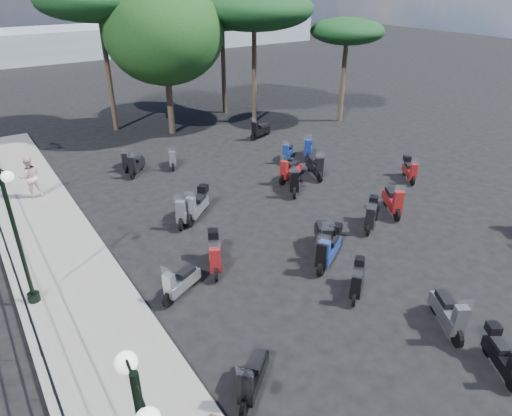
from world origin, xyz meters
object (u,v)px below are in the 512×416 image
scooter_2 (215,255)px  scooter_25 (309,148)px  scooter_20 (315,167)px  pine_1 (222,14)px  scooter_21 (288,152)px  broadleaf_tree (164,33)px  scooter_4 (197,205)px  pine_2 (98,0)px  pine_3 (347,32)px  scooter_18 (393,201)px  lamp_post_1 (14,227)px  scooter_1 (253,378)px  scooter_19 (371,215)px  scooter_26 (260,130)px  scooter_13 (329,249)px  pine_0 (254,9)px  scooter_12 (502,356)px  scooter_14 (294,181)px  scooter_5 (127,160)px  scooter_6 (448,314)px  pedestrian_far (30,177)px  scooter_24 (409,170)px  scooter_9 (326,250)px  scooter_10 (184,210)px  scooter_11 (136,165)px  scooter_7 (357,281)px  scooter_16 (173,159)px  scooter_8 (323,238)px  scooter_3 (181,283)px

scooter_2 → scooter_25: 10.50m
scooter_20 → pine_1: bearing=-80.0°
scooter_21 → broadleaf_tree: 9.26m
scooter_21 → scooter_4: bearing=74.4°
pine_2 → pine_3: size_ratio=1.35×
scooter_18 → scooter_25: scooter_18 is taller
lamp_post_1 → scooter_1: size_ratio=3.00×
scooter_19 → scooter_26: same height
scooter_13 → pine_0: (6.69, 14.41, 5.92)m
scooter_12 → scooter_14: scooter_14 is taller
scooter_18 → scooter_25: (1.15, 6.43, -0.03)m
scooter_1 → scooter_26: (9.99, 14.44, -0.02)m
scooter_5 → scooter_6: 15.60m
pedestrian_far → scooter_6: bearing=120.2°
scooter_24 → pine_1: size_ratio=0.19×
scooter_9 → scooter_10: bearing=-7.1°
scooter_25 → broadleaf_tree: 9.83m
scooter_19 → scooter_24: scooter_19 is taller
scooter_21 → pine_1: pine_1 is taller
scooter_2 → scooter_5: size_ratio=1.15×
pedestrian_far → scooter_11: (4.46, 0.22, -0.57)m
scooter_11 → scooter_24: scooter_11 is taller
scooter_20 → scooter_6: bearing=89.2°
scooter_5 → scooter_7: scooter_5 is taller
scooter_10 → scooter_16: size_ratio=1.08×
pine_0 → pine_2: (-7.77, 3.10, 0.57)m
scooter_6 → scooter_18: (3.83, 5.23, 0.02)m
scooter_8 → scooter_24: bearing=-129.2°
pine_1 → scooter_4: bearing=-124.1°
scooter_16 → pine_3: bearing=-148.3°
scooter_16 → scooter_20: (4.88, -4.64, 0.08)m
pine_2 → scooter_24: bearing=-59.6°
scooter_1 → scooter_16: (4.11, 13.17, -0.06)m
scooter_1 → scooter_18: size_ratio=0.84×
scooter_24 → scooter_26: 8.81m
scooter_5 → scooter_25: 8.88m
scooter_1 → scooter_11: size_ratio=1.07×
pedestrian_far → scooter_10: pedestrian_far is taller
scooter_13 → pine_0: bearing=-56.7°
scooter_19 → scooter_26: (2.34, 10.60, -0.04)m
scooter_12 → scooter_20: size_ratio=0.79×
scooter_19 → scooter_21: (1.55, 7.01, -0.06)m
scooter_26 → pine_3: bearing=-106.7°
scooter_4 → scooter_7: bearing=153.7°
scooter_8 → pine_0: bearing=-82.4°
lamp_post_1 → pedestrian_far: size_ratio=2.40×
scooter_12 → scooter_16: bearing=-54.8°
scooter_2 → scooter_4: 3.47m
scooter_3 → pine_2: 18.04m
scooter_1 → scooter_3: (0.19, 4.02, -0.02)m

